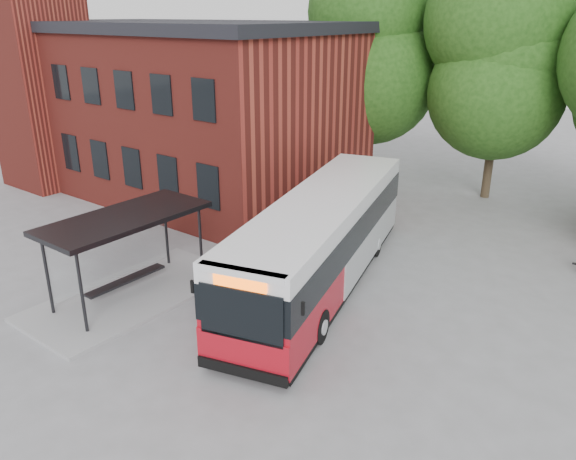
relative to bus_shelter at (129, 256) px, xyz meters
The scene contains 7 objects.
ground 4.83m from the bus_shelter, 12.53° to the left, with size 100.00×100.00×0.00m, color gray.
station_building 13.42m from the bus_shelter, 130.36° to the left, with size 18.40×10.40×8.50m, color maroon, non-canonical shape.
clock_tower 17.46m from the bus_shelter, 157.52° to the left, with size 5.20×5.20×18.20m, color maroon, non-canonical shape.
bus_shelter is the anchor object (origin of this frame).
tree_0 17.54m from the bus_shelter, 95.04° to the left, with size 7.92×7.92×11.00m, color #1C4312, non-canonical shape.
tree_1 19.19m from the bus_shelter, 73.01° to the left, with size 7.92×7.92×10.40m, color #1C4312, non-canonical shape.
city_bus 6.43m from the bus_shelter, 46.15° to the left, with size 2.66×12.50×3.18m, color #AA0D1A, non-canonical shape.
Camera 1 is at (9.84, -11.07, 8.86)m, focal length 35.00 mm.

